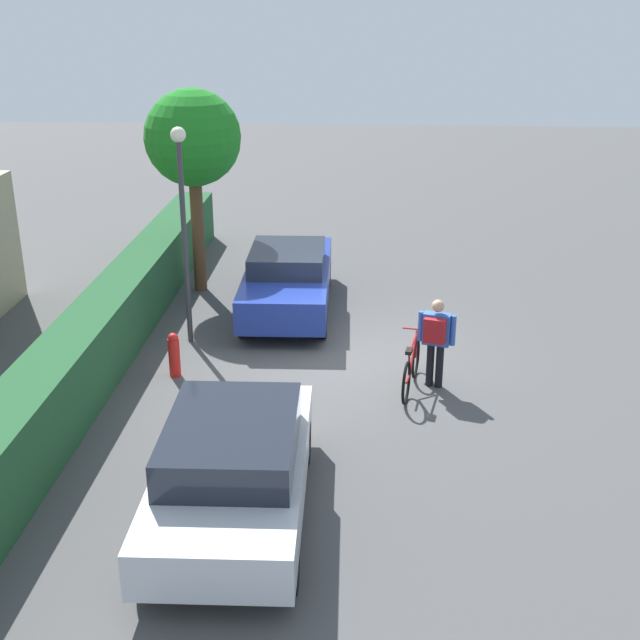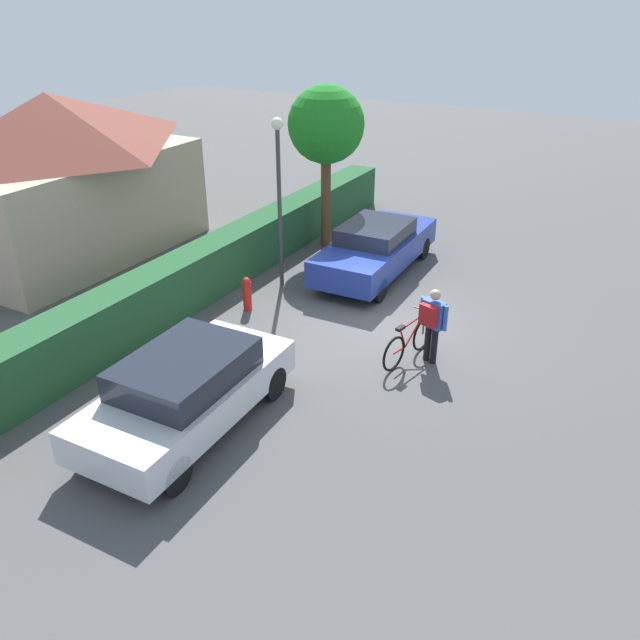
{
  "view_description": "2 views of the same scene",
  "coord_description": "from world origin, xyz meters",
  "px_view_note": "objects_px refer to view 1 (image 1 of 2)",
  "views": [
    {
      "loc": [
        -14.07,
        -0.34,
        6.25
      ],
      "look_at": [
        -1.07,
        0.38,
        1.15
      ],
      "focal_mm": 46.41,
      "sensor_mm": 36.0,
      "label": 1
    },
    {
      "loc": [
        -11.8,
        -4.94,
        6.61
      ],
      "look_at": [
        -1.87,
        0.53,
        0.73
      ],
      "focal_mm": 35.6,
      "sensor_mm": 36.0,
      "label": 2
    }
  ],
  "objects_px": {
    "parked_car_near": "(233,467)",
    "street_lamp": "(183,207)",
    "tree_kerbside": "(193,140)",
    "parked_car_far": "(288,278)",
    "bicycle": "(411,368)",
    "person_rider": "(436,336)",
    "fire_hydrant": "(174,354)"
  },
  "relations": [
    {
      "from": "parked_car_far",
      "to": "street_lamp",
      "type": "relative_size",
      "value": 1.12
    },
    {
      "from": "parked_car_near",
      "to": "bicycle",
      "type": "xyz_separation_m",
      "value": [
        3.85,
        -2.43,
        -0.34
      ]
    },
    {
      "from": "parked_car_far",
      "to": "street_lamp",
      "type": "xyz_separation_m",
      "value": [
        -1.84,
        1.74,
        1.95
      ]
    },
    {
      "from": "tree_kerbside",
      "to": "fire_hydrant",
      "type": "height_order",
      "value": "tree_kerbside"
    },
    {
      "from": "person_rider",
      "to": "fire_hydrant",
      "type": "bearing_deg",
      "value": 87.54
    },
    {
      "from": "bicycle",
      "to": "tree_kerbside",
      "type": "relative_size",
      "value": 0.39
    },
    {
      "from": "parked_car_near",
      "to": "person_rider",
      "type": "relative_size",
      "value": 2.61
    },
    {
      "from": "street_lamp",
      "to": "bicycle",
      "type": "bearing_deg",
      "value": -114.47
    },
    {
      "from": "street_lamp",
      "to": "tree_kerbside",
      "type": "bearing_deg",
      "value": 7.06
    },
    {
      "from": "parked_car_near",
      "to": "parked_car_far",
      "type": "bearing_deg",
      "value": -0.0
    },
    {
      "from": "parked_car_near",
      "to": "parked_car_far",
      "type": "xyz_separation_m",
      "value": [
        7.59,
        -0.0,
        -0.02
      ]
    },
    {
      "from": "person_rider",
      "to": "fire_hydrant",
      "type": "relative_size",
      "value": 1.94
    },
    {
      "from": "person_rider",
      "to": "street_lamp",
      "type": "height_order",
      "value": "street_lamp"
    },
    {
      "from": "parked_car_near",
      "to": "street_lamp",
      "type": "relative_size",
      "value": 1.0
    },
    {
      "from": "parked_car_far",
      "to": "person_rider",
      "type": "height_order",
      "value": "person_rider"
    },
    {
      "from": "parked_car_far",
      "to": "fire_hydrant",
      "type": "bearing_deg",
      "value": 153.69
    },
    {
      "from": "parked_car_far",
      "to": "person_rider",
      "type": "distance_m",
      "value": 4.6
    },
    {
      "from": "street_lamp",
      "to": "tree_kerbside",
      "type": "distance_m",
      "value": 3.14
    },
    {
      "from": "person_rider",
      "to": "tree_kerbside",
      "type": "relative_size",
      "value": 0.35
    },
    {
      "from": "parked_car_far",
      "to": "bicycle",
      "type": "xyz_separation_m",
      "value": [
        -3.74,
        -2.43,
        -0.32
      ]
    },
    {
      "from": "parked_car_near",
      "to": "tree_kerbside",
      "type": "distance_m",
      "value": 9.41
    },
    {
      "from": "bicycle",
      "to": "parked_car_near",
      "type": "bearing_deg",
      "value": 147.68
    },
    {
      "from": "tree_kerbside",
      "to": "parked_car_near",
      "type": "bearing_deg",
      "value": -166.43
    },
    {
      "from": "parked_car_near",
      "to": "person_rider",
      "type": "height_order",
      "value": "person_rider"
    },
    {
      "from": "fire_hydrant",
      "to": "street_lamp",
      "type": "bearing_deg",
      "value": 1.81
    },
    {
      "from": "parked_car_far",
      "to": "bicycle",
      "type": "bearing_deg",
      "value": -146.95
    },
    {
      "from": "parked_car_near",
      "to": "street_lamp",
      "type": "distance_m",
      "value": 6.31
    },
    {
      "from": "parked_car_near",
      "to": "fire_hydrant",
      "type": "relative_size",
      "value": 5.07
    },
    {
      "from": "parked_car_far",
      "to": "fire_hydrant",
      "type": "relative_size",
      "value": 5.68
    },
    {
      "from": "parked_car_far",
      "to": "bicycle",
      "type": "height_order",
      "value": "parked_car_far"
    },
    {
      "from": "parked_car_far",
      "to": "street_lamp",
      "type": "distance_m",
      "value": 3.2
    },
    {
      "from": "parked_car_far",
      "to": "tree_kerbside",
      "type": "height_order",
      "value": "tree_kerbside"
    }
  ]
}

